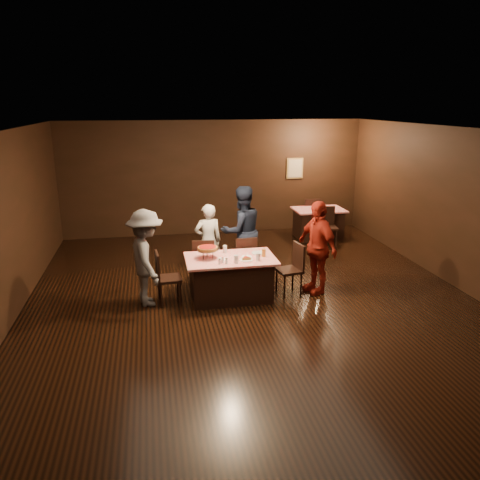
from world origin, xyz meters
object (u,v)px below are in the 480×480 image
object	(u,v)px
chair_back_near	(328,227)
main_table	(231,278)
chair_far_left	(204,261)
diner_navy_hoodie	(242,231)
diner_red_shirt	(317,247)
glass_back	(225,249)
chair_back_far	(311,215)
glass_amber	(264,253)
plate_empty	(258,253)
glass_front_left	(236,259)
back_table	(318,223)
glass_front_right	(258,257)
chair_end_left	(169,277)
chair_end_right	(289,269)
diner_grey_knit	(146,258)
chair_far_right	(244,259)
pizza_stand	(208,248)
diner_white_jacket	(208,241)

from	to	relation	value
chair_back_near	main_table	bearing A→B (deg)	-133.25
chair_far_left	diner_navy_hoodie	size ratio (longest dim) A/B	0.51
main_table	diner_red_shirt	world-z (taller)	diner_red_shirt
main_table	glass_back	size ratio (longest dim) A/B	11.43
chair_back_far	glass_amber	bearing A→B (deg)	68.50
plate_empty	glass_front_left	world-z (taller)	glass_front_left
back_table	glass_front_right	bearing A→B (deg)	-123.79
back_table	glass_back	size ratio (longest dim) A/B	9.29
glass_amber	glass_back	world-z (taller)	same
back_table	chair_end_left	xyz separation A→B (m)	(-4.04, -3.46, 0.09)
chair_far_left	chair_end_right	distance (m)	1.68
chair_end_left	glass_amber	xyz separation A→B (m)	(1.70, -0.05, 0.37)
back_table	glass_front_right	size ratio (longest dim) A/B	9.29
diner_navy_hoodie	plate_empty	world-z (taller)	diner_navy_hoodie
plate_empty	diner_grey_knit	bearing A→B (deg)	-176.33
main_table	plate_empty	distance (m)	0.69
chair_back_far	glass_back	bearing A→B (deg)	59.67
glass_front_right	chair_end_left	bearing A→B (deg)	170.84
chair_end_left	chair_back_near	xyz separation A→B (m)	(4.04, 2.76, 0.00)
main_table	glass_front_right	distance (m)	0.69
glass_back	chair_end_left	bearing A→B (deg)	-164.05
chair_far_right	pizza_stand	xyz separation A→B (m)	(-0.80, -0.70, 0.48)
chair_back_near	diner_red_shirt	xyz separation A→B (m)	(-1.32, -2.77, 0.40)
chair_far_left	pizza_stand	bearing A→B (deg)	95.89
back_table	glass_amber	xyz separation A→B (m)	(-2.34, -3.51, 0.46)
back_table	chair_end_right	size ratio (longest dim) A/B	1.37
chair_back_near	diner_grey_knit	world-z (taller)	diner_grey_knit
diner_red_shirt	glass_back	distance (m)	1.70
glass_back	chair_back_far	bearing A→B (deg)	51.58
pizza_stand	glass_amber	world-z (taller)	pizza_stand
back_table	diner_red_shirt	bearing A→B (deg)	-110.78
chair_end_right	glass_back	bearing A→B (deg)	-114.43
chair_far_left	glass_front_left	size ratio (longest dim) A/B	6.79
diner_navy_hoodie	glass_amber	world-z (taller)	diner_navy_hoodie
back_table	glass_back	world-z (taller)	glass_back
chair_end_right	glass_back	distance (m)	1.24
chair_back_far	diner_grey_knit	xyz separation A→B (m)	(-4.41, -4.04, 0.38)
diner_white_jacket	pizza_stand	distance (m)	1.11
chair_far_right	diner_white_jacket	bearing A→B (deg)	-34.27
main_table	glass_amber	bearing A→B (deg)	-4.76
main_table	chair_back_far	distance (m)	5.01
chair_back_far	diner_red_shirt	size ratio (longest dim) A/B	0.54
back_table	diner_grey_knit	xyz separation A→B (m)	(-4.41, -3.44, 0.47)
chair_back_near	diner_white_jacket	size ratio (longest dim) A/B	0.62
chair_far_right	chair_end_right	size ratio (longest dim) A/B	1.00
chair_back_far	diner_navy_hoodie	size ratio (longest dim) A/B	0.51
glass_back	diner_navy_hoodie	bearing A→B (deg)	60.75
back_table	chair_far_right	size ratio (longest dim) A/B	1.37
pizza_stand	glass_front_left	bearing A→B (deg)	-37.87
chair_back_near	diner_grey_knit	size ratio (longest dim) A/B	0.56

